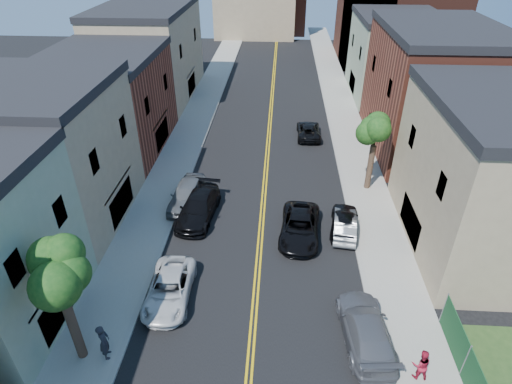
% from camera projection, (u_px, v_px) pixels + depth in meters
% --- Properties ---
extents(sidewalk_left, '(3.20, 100.00, 0.15)m').
position_uv_depth(sidewalk_left, '(190.00, 130.00, 41.76)').
color(sidewalk_left, gray).
rests_on(sidewalk_left, ground).
extents(sidewalk_right, '(3.20, 100.00, 0.15)m').
position_uv_depth(sidewalk_right, '(350.00, 134.00, 40.95)').
color(sidewalk_right, gray).
rests_on(sidewalk_right, ground).
extents(curb_left, '(0.30, 100.00, 0.15)m').
position_uv_depth(curb_left, '(207.00, 130.00, 41.67)').
color(curb_left, gray).
rests_on(curb_left, ground).
extents(curb_right, '(0.30, 100.00, 0.15)m').
position_uv_depth(curb_right, '(332.00, 133.00, 41.04)').
color(curb_right, gray).
rests_on(curb_right, ground).
extents(bldg_left_tan_near, '(9.00, 10.00, 9.00)m').
position_uv_depth(bldg_left_tan_near, '(45.00, 160.00, 27.07)').
color(bldg_left_tan_near, '#998466').
rests_on(bldg_left_tan_near, ground).
extents(bldg_left_brick, '(9.00, 12.00, 8.00)m').
position_uv_depth(bldg_left_brick, '(108.00, 105.00, 36.60)').
color(bldg_left_brick, brown).
rests_on(bldg_left_brick, ground).
extents(bldg_left_tan_far, '(9.00, 16.00, 9.50)m').
position_uv_depth(bldg_left_tan_far, '(150.00, 55.00, 47.98)').
color(bldg_left_tan_far, '#998466').
rests_on(bldg_left_tan_far, ground).
extents(bldg_right_tan, '(9.00, 12.00, 9.00)m').
position_uv_depth(bldg_right_tan, '(498.00, 181.00, 24.79)').
color(bldg_right_tan, '#998466').
rests_on(bldg_right_tan, ground).
extents(bldg_right_brick, '(9.00, 14.00, 10.00)m').
position_uv_depth(bldg_right_brick, '(431.00, 93.00, 36.31)').
color(bldg_right_brick, brown).
rests_on(bldg_right_brick, ground).
extents(bldg_right_palegrn, '(9.00, 12.00, 8.50)m').
position_uv_depth(bldg_right_palegrn, '(394.00, 58.00, 48.50)').
color(bldg_right_palegrn, gray).
rests_on(bldg_right_palegrn, ground).
extents(church, '(16.20, 14.20, 22.60)m').
position_uv_depth(church, '(392.00, 9.00, 59.45)').
color(church, '#4C2319').
rests_on(church, ground).
extents(backdrop_left, '(14.00, 8.00, 12.00)m').
position_uv_depth(backdrop_left, '(255.00, 1.00, 73.73)').
color(backdrop_left, '#998466').
rests_on(backdrop_left, ground).
extents(backdrop_center, '(10.00, 8.00, 10.00)m').
position_uv_depth(backdrop_center, '(278.00, 4.00, 77.43)').
color(backdrop_center, brown).
rests_on(backdrop_center, ground).
extents(tree_left_mid, '(5.20, 5.20, 9.29)m').
position_uv_depth(tree_left_mid, '(47.00, 250.00, 16.38)').
color(tree_left_mid, '#37291B').
rests_on(tree_left_mid, sidewalk_left).
extents(tree_right_far, '(4.40, 4.40, 8.03)m').
position_uv_depth(tree_right_far, '(378.00, 119.00, 29.48)').
color(tree_right_far, '#37291B').
rests_on(tree_right_far, sidewalk_right).
extents(white_pickup, '(2.38, 4.98, 1.37)m').
position_uv_depth(white_pickup, '(169.00, 289.00, 22.68)').
color(white_pickup, silver).
rests_on(white_pickup, ground).
extents(grey_car_left, '(2.38, 5.17, 1.72)m').
position_uv_depth(grey_car_left, '(187.00, 194.00, 30.32)').
color(grey_car_left, '#5C5F63').
rests_on(grey_car_left, ground).
extents(black_car_left, '(2.79, 5.73, 1.60)m').
position_uv_depth(black_car_left, '(198.00, 207.00, 29.02)').
color(black_car_left, black).
rests_on(black_car_left, ground).
extents(grey_car_right, '(2.61, 5.54, 1.56)m').
position_uv_depth(grey_car_right, '(366.00, 329.00, 20.32)').
color(grey_car_right, '#5B5C63').
rests_on(grey_car_right, ground).
extents(black_car_right, '(2.31, 4.51, 1.47)m').
position_uv_depth(black_car_right, '(344.00, 221.00, 27.76)').
color(black_car_right, black).
rests_on(black_car_right, ground).
extents(silver_car_right, '(1.88, 4.18, 1.33)m').
position_uv_depth(silver_car_right, '(345.00, 225.00, 27.57)').
color(silver_car_right, '#95989C').
rests_on(silver_car_right, ground).
extents(dark_car_right_far, '(2.17, 4.64, 1.28)m').
position_uv_depth(dark_car_right_far, '(309.00, 130.00, 40.25)').
color(dark_car_right_far, black).
rests_on(dark_car_right_far, ground).
extents(black_suv_lane, '(2.90, 5.52, 1.48)m').
position_uv_depth(black_suv_lane, '(300.00, 227.00, 27.24)').
color(black_suv_lane, black).
rests_on(black_suv_lane, ground).
extents(pedestrian_left, '(0.66, 0.82, 1.98)m').
position_uv_depth(pedestrian_left, '(104.00, 342.00, 19.27)').
color(pedestrian_left, '#24242B').
rests_on(pedestrian_left, sidewalk_left).
extents(pedestrian_right, '(0.84, 0.66, 1.68)m').
position_uv_depth(pedestrian_right, '(421.00, 364.00, 18.44)').
color(pedestrian_right, '#AA1A31').
rests_on(pedestrian_right, sidewalk_right).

